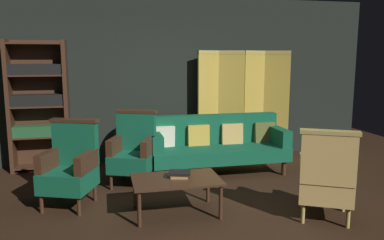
% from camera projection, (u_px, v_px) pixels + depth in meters
% --- Properties ---
extents(ground_plane, '(10.00, 10.00, 0.00)m').
position_uv_depth(ground_plane, '(207.00, 209.00, 4.58)').
color(ground_plane, black).
extents(back_wall, '(7.20, 0.10, 2.80)m').
position_uv_depth(back_wall, '(171.00, 80.00, 6.71)').
color(back_wall, black).
rests_on(back_wall, ground_plane).
extents(folding_screen, '(1.71, 0.24, 1.90)m').
position_uv_depth(folding_screen, '(243.00, 103.00, 6.87)').
color(folding_screen, '#B29338').
rests_on(folding_screen, ground_plane).
extents(bookshelf, '(0.90, 0.32, 2.05)m').
position_uv_depth(bookshelf, '(39.00, 104.00, 6.05)').
color(bookshelf, '#382114').
rests_on(bookshelf, ground_plane).
extents(velvet_couch, '(2.12, 0.78, 0.88)m').
position_uv_depth(velvet_couch, '(217.00, 143.00, 6.03)').
color(velvet_couch, '#382114').
rests_on(velvet_couch, ground_plane).
extents(coffee_table, '(1.00, 0.64, 0.42)m').
position_uv_depth(coffee_table, '(176.00, 182.00, 4.41)').
color(coffee_table, '#382114').
rests_on(coffee_table, ground_plane).
extents(armchair_gilt_accent, '(0.78, 0.78, 1.04)m').
position_uv_depth(armchair_gilt_accent, '(326.00, 177.00, 4.23)').
color(armchair_gilt_accent, tan).
rests_on(armchair_gilt_accent, ground_plane).
extents(armchair_wing_left, '(0.75, 0.75, 1.04)m').
position_uv_depth(armchair_wing_left, '(70.00, 166.00, 4.65)').
color(armchair_wing_left, '#382114').
rests_on(armchair_wing_left, ground_plane).
extents(armchair_wing_right, '(0.75, 0.75, 1.04)m').
position_uv_depth(armchair_wing_right, '(133.00, 150.00, 5.44)').
color(armchair_wing_right, '#382114').
rests_on(armchair_wing_right, ground_plane).
extents(potted_plant, '(0.59, 0.59, 0.89)m').
position_uv_depth(potted_plant, '(133.00, 137.00, 6.24)').
color(potted_plant, brown).
rests_on(potted_plant, ground_plane).
extents(book_tan_leather, '(0.23, 0.21, 0.04)m').
position_uv_depth(book_tan_leather, '(180.00, 176.00, 4.45)').
color(book_tan_leather, '#9E7A47').
rests_on(book_tan_leather, coffee_table).
extents(book_black_cloth, '(0.29, 0.25, 0.03)m').
position_uv_depth(book_black_cloth, '(180.00, 173.00, 4.44)').
color(book_black_cloth, black).
rests_on(book_black_cloth, book_tan_leather).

